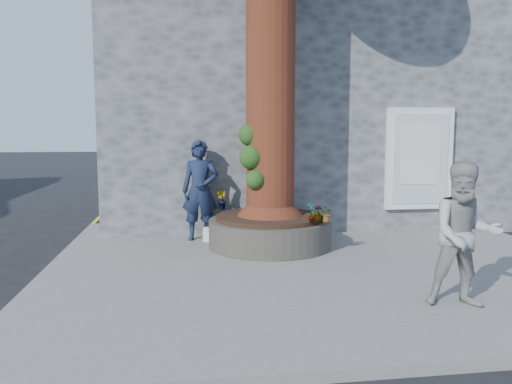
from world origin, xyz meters
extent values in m
plane|color=black|center=(0.00, 0.00, 0.00)|extent=(120.00, 120.00, 0.00)
cube|color=slate|center=(1.50, 1.00, 0.06)|extent=(9.00, 8.00, 0.12)
cube|color=yellow|center=(-3.05, 1.00, 0.00)|extent=(0.10, 30.00, 0.01)
cube|color=#4D5052|center=(2.50, 7.20, 3.00)|extent=(10.00, 8.00, 6.00)
cube|color=white|center=(4.30, 3.14, 1.70)|extent=(1.50, 0.12, 2.20)
cube|color=silver|center=(4.30, 3.08, 1.70)|extent=(1.25, 0.04, 1.95)
cube|color=silver|center=(4.30, 3.06, 1.80)|extent=(0.90, 0.02, 1.30)
cylinder|color=black|center=(0.80, 2.00, 0.38)|extent=(2.30, 2.30, 0.52)
cylinder|color=black|center=(0.80, 2.00, 0.68)|extent=(2.04, 2.04, 0.08)
cylinder|color=#4E1B13|center=(0.80, 2.00, 4.47)|extent=(0.90, 0.90, 7.50)
cone|color=#4E1B13|center=(0.80, 2.00, 1.07)|extent=(1.24, 1.24, 0.70)
sphere|color=#1F3E14|center=(0.42, 1.80, 1.82)|extent=(0.44, 0.44, 0.44)
sphere|color=#1F3E14|center=(0.48, 1.70, 1.42)|extent=(0.36, 0.36, 0.36)
sphere|color=#1F3E14|center=(0.40, 1.92, 2.22)|extent=(0.40, 0.40, 0.40)
imported|color=#151F3B|center=(-0.47, 2.79, 1.12)|extent=(0.80, 0.60, 2.00)
imported|color=#9B9894|center=(2.58, -1.59, 1.01)|extent=(1.01, 0.87, 1.78)
cube|color=white|center=(-0.33, 2.64, 0.26)|extent=(0.21, 0.14, 0.28)
imported|color=gray|center=(1.37, 1.15, 0.90)|extent=(0.22, 0.21, 0.35)
imported|color=gray|center=(-0.05, 2.85, 0.92)|extent=(0.30, 0.30, 0.39)
imported|color=gray|center=(1.50, 1.15, 0.87)|extent=(0.17, 0.17, 0.29)
imported|color=gray|center=(1.65, 1.15, 0.86)|extent=(0.30, 0.31, 0.28)
camera|label=1|loc=(-0.79, -7.11, 2.23)|focal=35.00mm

